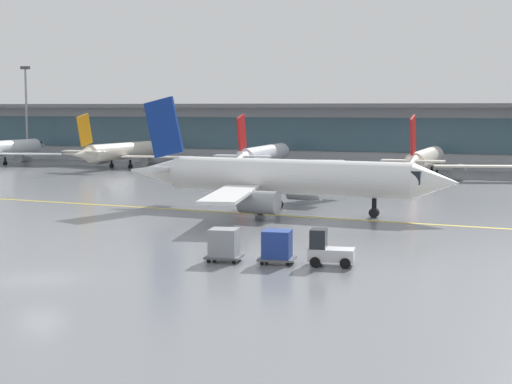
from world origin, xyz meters
TOP-DOWN VIEW (x-y plane):
  - ground_plane at (0.00, 0.00)m, footprint 400.00×400.00m
  - taxiway_centreline_stripe at (3.74, 28.28)m, footprint 109.81×7.19m
  - terminal_concourse at (0.00, 87.30)m, footprint 176.13×11.00m
  - gate_airplane_0 at (-57.57, 70.14)m, footprint 23.03×24.71m
  - gate_airplane_1 at (-35.72, 71.25)m, footprint 22.97×24.78m
  - gate_airplane_2 at (-12.75, 69.16)m, footprint 22.99×24.77m
  - gate_airplane_3 at (9.56, 67.39)m, footprint 23.04×24.70m
  - taxiing_regional_jet at (3.35, 30.30)m, footprint 30.27×28.10m
  - baggage_tug at (13.21, 8.86)m, footprint 2.78×1.96m
  - cargo_dolly_lead at (10.30, 8.40)m, footprint 2.32×1.90m
  - cargo_dolly_trailing at (7.18, 7.92)m, footprint 2.32×1.90m
  - apron_light_mast_0 at (-59.33, 79.48)m, footprint 1.80×0.36m

SIDE VIEW (x-z plane):
  - ground_plane at x=0.00m, z-range 0.00..0.00m
  - taxiway_centreline_stripe at x=3.74m, z-range 0.00..0.01m
  - baggage_tug at x=13.21m, z-range -0.16..1.94m
  - cargo_dolly_lead at x=10.30m, z-range 0.08..2.02m
  - cargo_dolly_trailing at x=7.18m, z-range 0.08..2.02m
  - gate_airplane_0 at x=-57.57m, z-range -1.64..6.56m
  - gate_airplane_1 at x=-35.72m, z-range -1.64..6.56m
  - gate_airplane_2 at x=-12.75m, z-range -1.64..6.56m
  - gate_airplane_3 at x=9.56m, z-range -1.64..6.56m
  - taxiing_regional_jet at x=3.35m, z-range -2.01..8.02m
  - terminal_concourse at x=0.00m, z-range 0.12..9.72m
  - apron_light_mast_0 at x=-59.33m, z-range 0.70..16.62m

